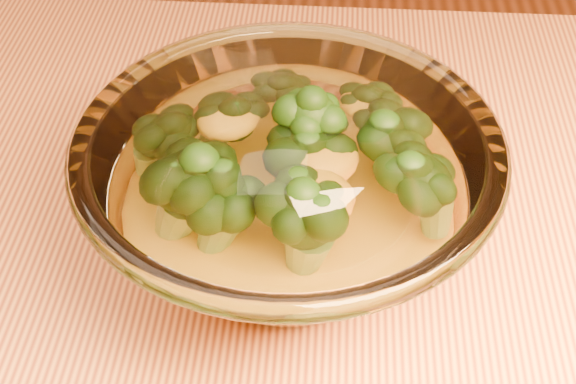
{
  "coord_description": "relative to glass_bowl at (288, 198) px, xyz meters",
  "views": [
    {
      "loc": [
        0.07,
        -0.27,
        1.14
      ],
      "look_at": [
        0.05,
        0.08,
        0.81
      ],
      "focal_mm": 50.0,
      "sensor_mm": 36.0,
      "label": 1
    }
  ],
  "objects": [
    {
      "name": "cheese_sauce",
      "position": [
        0.0,
        0.0,
        -0.02
      ],
      "size": [
        0.14,
        0.14,
        0.04
      ],
      "primitive_type": "ellipsoid",
      "color": "#F3A514",
      "rests_on": "glass_bowl"
    },
    {
      "name": "broccoli_heap",
      "position": [
        0.0,
        0.01,
        0.02
      ],
      "size": [
        0.2,
        0.16,
        0.08
      ],
      "color": "black",
      "rests_on": "cheese_sauce"
    },
    {
      "name": "glass_bowl",
      "position": [
        0.0,
        0.0,
        0.0
      ],
      "size": [
        0.25,
        0.25,
        0.11
      ],
      "color": "white",
      "rests_on": "table"
    }
  ]
}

